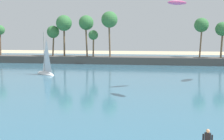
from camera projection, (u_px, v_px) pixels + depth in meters
sea at (145, 67)px, 63.47m from camera, size 220.00×95.05×0.06m
palm_headland at (167, 47)px, 69.51m from camera, size 95.27×6.24×12.83m
sailboat_near_shore at (46, 70)px, 50.85m from camera, size 5.21×4.91×8.00m
kite_aloft_low_near_shore at (177, 3)px, 36.23m from camera, size 2.96×2.53×0.67m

